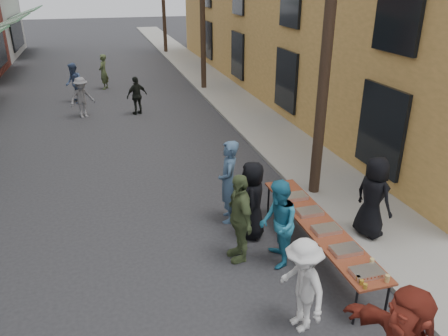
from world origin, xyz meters
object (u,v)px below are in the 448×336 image
guest_front_a (252,200)px  server (373,197)px  guest_front_c (278,224)px  utility_pole_near (330,9)px  catering_tray_sausage (367,272)px  serving_table (318,225)px

guest_front_a → server: 2.49m
guest_front_a → guest_front_c: 1.09m
utility_pole_near → catering_tray_sausage: utility_pole_near is taller
utility_pole_near → server: size_ratio=5.11×
utility_pole_near → server: (0.17, -2.19, -3.52)m
serving_table → guest_front_a: guest_front_a is taller
catering_tray_sausage → guest_front_a: (-0.99, 2.73, 0.06)m
serving_table → server: bearing=12.0°
serving_table → guest_front_c: size_ratio=2.29×
catering_tray_sausage → guest_front_c: 1.86m
server → guest_front_a: bearing=56.0°
serving_table → utility_pole_near: bearing=64.2°
guest_front_a → guest_front_c: guest_front_c is taller
utility_pole_near → serving_table: (-1.20, -2.48, -3.79)m
catering_tray_sausage → server: 2.38m
catering_tray_sausage → utility_pole_near: bearing=73.8°
catering_tray_sausage → guest_front_a: 2.90m
guest_front_c → serving_table: bearing=102.7°
serving_table → catering_tray_sausage: catering_tray_sausage is taller
catering_tray_sausage → server: server is taller
serving_table → server: 1.43m
guest_front_c → server: 2.25m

